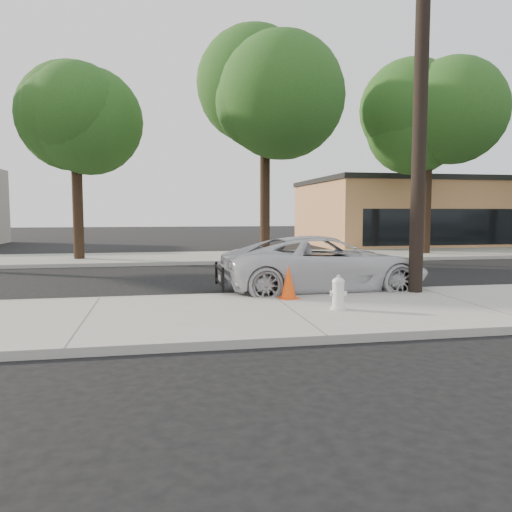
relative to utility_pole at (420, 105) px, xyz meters
name	(u,v)px	position (x,y,z in m)	size (l,w,h in m)	color
ground	(253,286)	(-3.60, 2.70, -4.70)	(120.00, 120.00, 0.00)	black
near_sidewalk	(292,313)	(-3.60, -1.60, -4.62)	(90.00, 4.40, 0.15)	gray
far_sidewalk	(219,257)	(-3.60, 11.20, -4.62)	(90.00, 5.00, 0.15)	gray
curb_near	(268,295)	(-3.60, 0.60, -4.62)	(90.00, 0.12, 0.16)	#9E9B93
building_main	(447,214)	(12.40, 18.70, -2.70)	(18.00, 10.00, 4.00)	#C87D53
utility_pole	(420,105)	(0.00, 0.00, 0.00)	(1.40, 0.34, 9.00)	black
tree_b	(79,114)	(-9.41, 10.76, 1.45)	(4.34, 4.20, 8.45)	black
tree_c	(271,102)	(-1.38, 10.34, 2.21)	(4.96, 4.80, 9.55)	black
tree_d	(434,122)	(6.60, 10.65, 1.67)	(4.50, 4.35, 8.75)	black
police_cruiser	(325,264)	(-1.94, 1.23, -3.95)	(2.49, 5.40, 1.50)	silver
fire_hydrant	(338,294)	(-2.68, -1.79, -4.23)	(0.36, 0.32, 0.66)	silver
traffic_cone	(288,282)	(-3.34, -0.35, -4.17)	(0.48, 0.48, 0.78)	#F94B0D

